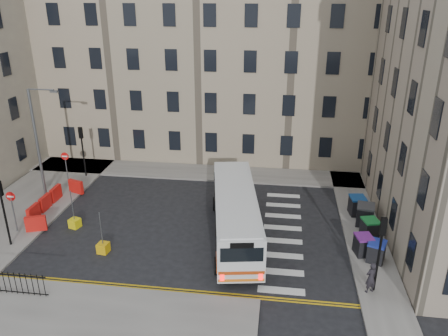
% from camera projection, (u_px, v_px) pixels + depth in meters
% --- Properties ---
extents(ground, '(120.00, 120.00, 0.00)m').
position_uv_depth(ground, '(220.00, 227.00, 28.14)').
color(ground, black).
rests_on(ground, ground).
extents(pavement_north, '(36.00, 3.20, 0.15)m').
position_uv_depth(pavement_north, '(164.00, 170.00, 36.76)').
color(pavement_north, slate).
rests_on(pavement_north, ground).
extents(pavement_east, '(2.40, 26.00, 0.15)m').
position_uv_depth(pavement_east, '(355.00, 206.00, 30.66)').
color(pavement_east, slate).
rests_on(pavement_east, ground).
extents(pavement_west, '(6.00, 22.00, 0.15)m').
position_uv_depth(pavement_west, '(26.00, 205.00, 30.79)').
color(pavement_west, slate).
rests_on(pavement_west, ground).
extents(pavement_sw, '(20.00, 6.00, 0.15)m').
position_uv_depth(pavement_sw, '(36.00, 324.00, 19.82)').
color(pavement_sw, slate).
rests_on(pavement_sw, ground).
extents(terrace_north, '(38.30, 10.80, 17.20)m').
position_uv_depth(terrace_north, '(169.00, 55.00, 40.00)').
color(terrace_north, gray).
rests_on(terrace_north, ground).
extents(traffic_light_east, '(0.28, 0.22, 4.10)m').
position_uv_depth(traffic_light_east, '(381.00, 243.00, 20.94)').
color(traffic_light_east, black).
rests_on(traffic_light_east, pavement_east).
extents(traffic_light_nw, '(0.28, 0.22, 4.10)m').
position_uv_depth(traffic_light_nw, '(82.00, 144.00, 34.53)').
color(traffic_light_nw, black).
rests_on(traffic_light_nw, pavement_west).
extents(traffic_light_sw, '(0.28, 0.22, 4.10)m').
position_uv_depth(traffic_light_sw, '(2.00, 203.00, 24.90)').
color(traffic_light_sw, black).
rests_on(traffic_light_sw, pavement_west).
extents(streetlamp, '(0.50, 0.22, 8.14)m').
position_uv_depth(streetlamp, '(37.00, 144.00, 29.98)').
color(streetlamp, '#595B5E').
rests_on(streetlamp, pavement_west).
extents(no_entry_north, '(0.60, 0.08, 3.00)m').
position_uv_depth(no_entry_north, '(66.00, 162.00, 33.06)').
color(no_entry_north, '#595B5E').
rests_on(no_entry_north, pavement_west).
extents(no_entry_south, '(0.60, 0.08, 3.00)m').
position_uv_depth(no_entry_south, '(12.00, 203.00, 26.64)').
color(no_entry_south, '#595B5E').
rests_on(no_entry_south, pavement_west).
extents(roadworks_barriers, '(1.66, 6.26, 1.00)m').
position_uv_depth(roadworks_barriers, '(50.00, 203.00, 29.84)').
color(roadworks_barriers, red).
rests_on(roadworks_barriers, pavement_west).
extents(bus, '(4.20, 10.92, 2.90)m').
position_uv_depth(bus, '(235.00, 212.00, 26.39)').
color(bus, silver).
rests_on(bus, ground).
extents(wheelie_bin_a, '(1.22, 1.30, 1.16)m').
position_uv_depth(wheelie_bin_a, '(376.00, 251.00, 24.15)').
color(wheelie_bin_a, black).
rests_on(wheelie_bin_a, pavement_east).
extents(wheelie_bin_b, '(1.11, 1.22, 1.16)m').
position_uv_depth(wheelie_bin_b, '(363.00, 245.00, 24.76)').
color(wheelie_bin_b, black).
rests_on(wheelie_bin_b, pavement_east).
extents(wheelie_bin_c, '(1.15, 1.25, 1.15)m').
position_uv_depth(wheelie_bin_c, '(370.00, 228.00, 26.53)').
color(wheelie_bin_c, black).
rests_on(wheelie_bin_c, pavement_east).
extents(wheelie_bin_d, '(1.28, 1.41, 1.36)m').
position_uv_depth(wheelie_bin_d, '(365.00, 215.00, 27.89)').
color(wheelie_bin_d, black).
rests_on(wheelie_bin_d, pavement_east).
extents(wheelie_bin_e, '(1.13, 1.26, 1.25)m').
position_uv_depth(wheelie_bin_e, '(357.00, 205.00, 29.21)').
color(wheelie_bin_e, black).
rests_on(wheelie_bin_e, pavement_east).
extents(pedestrian, '(0.73, 0.65, 1.68)m').
position_uv_depth(pedestrian, '(371.00, 278.00, 21.52)').
color(pedestrian, black).
rests_on(pedestrian, pavement_east).
extents(bollard_yellow, '(0.67, 0.67, 0.60)m').
position_uv_depth(bollard_yellow, '(103.00, 248.00, 25.28)').
color(bollard_yellow, '#CE990B').
rests_on(bollard_yellow, ground).
extents(bollard_chevron, '(0.74, 0.74, 0.60)m').
position_uv_depth(bollard_chevron, '(75.00, 223.00, 27.97)').
color(bollard_chevron, yellow).
rests_on(bollard_chevron, ground).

